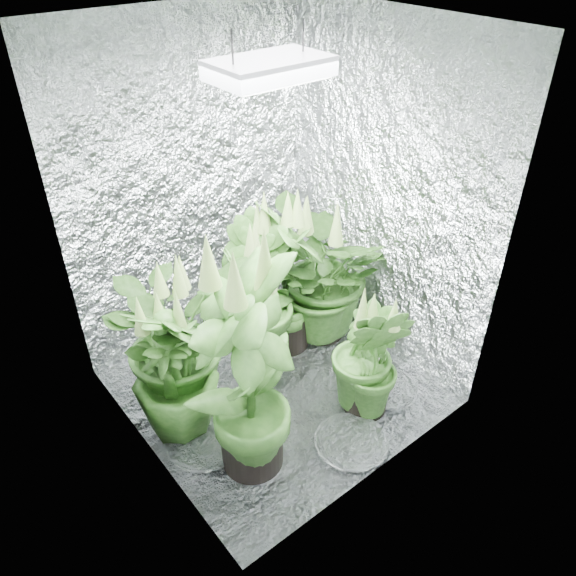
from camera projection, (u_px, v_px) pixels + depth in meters
The scene contains 13 objects.
ground at pixel (275, 386), 3.37m from camera, with size 1.60×1.60×0.00m, color silver.
walls at pixel (273, 242), 2.80m from camera, with size 1.62×1.62×2.00m.
ceiling at pixel (269, 23), 2.22m from camera, with size 1.60×1.60×0.01m, color silver.
grow_lamp at pixel (270, 69), 2.32m from camera, with size 0.50×0.30×0.22m.
plant_a at pixel (176, 338), 3.04m from camera, with size 1.02×1.02×0.95m.
plant_b at pixel (287, 278), 3.40m from camera, with size 0.71×0.71×1.11m.
plant_c at pixel (254, 298), 3.29m from camera, with size 0.58×0.58×1.04m.
plant_d at pixel (175, 373), 2.88m from camera, with size 0.60×0.60×0.89m.
plant_e at pixel (324, 275), 3.51m from camera, with size 1.00×1.00×0.99m.
plant_f at pixel (248, 372), 2.57m from camera, with size 0.90×0.90×1.34m.
plant_g at pixel (370, 357), 3.02m from camera, with size 0.56×0.56×0.84m.
circulation_fan at pixel (311, 300), 3.84m from camera, with size 0.14×0.30×0.34m.
plant_label at pixel (379, 366), 3.07m from camera, with size 0.05×0.01×0.08m, color white.
Camera 1 is at (-1.46, -1.94, 2.41)m, focal length 35.00 mm.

